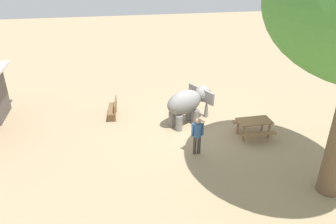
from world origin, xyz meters
TOP-DOWN VIEW (x-y plane):
  - ground_plane at (0.00, 0.00)m, footprint 60.00×60.00m
  - elephant at (0.27, 0.19)m, footprint 2.09×2.48m
  - person_handler at (-2.31, 0.45)m, footprint 0.32×0.51m
  - wooden_bench at (1.64, 3.69)m, footprint 1.43×0.51m
  - picnic_table_near at (-1.39, -2.40)m, footprint 1.50×1.52m

SIDE VIEW (x-z plane):
  - ground_plane at x=0.00m, z-range 0.00..0.00m
  - wooden_bench at x=1.64m, z-range 0.03..0.91m
  - picnic_table_near at x=-1.39m, z-range 0.20..0.98m
  - person_handler at x=-2.31m, z-range 0.14..1.76m
  - elephant at x=0.27m, z-range 0.24..2.00m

